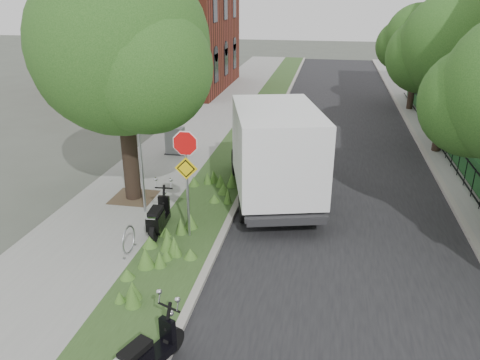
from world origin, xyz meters
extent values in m
plane|color=#4C5147|center=(0.00, 0.00, 0.00)|extent=(120.00, 120.00, 0.00)
cube|color=gray|center=(-4.25, 10.00, 0.06)|extent=(3.50, 60.00, 0.12)
cube|color=#2F491F|center=(-1.50, 10.00, 0.06)|extent=(2.00, 60.00, 0.12)
cube|color=#9E9991|center=(-0.50, 10.00, 0.07)|extent=(0.20, 60.00, 0.13)
cube|color=black|center=(3.00, 10.00, 0.01)|extent=(7.00, 60.00, 0.01)
cube|color=#9E9991|center=(6.50, 10.00, 0.07)|extent=(0.20, 60.00, 0.13)
cube|color=gray|center=(8.20, 10.00, 0.06)|extent=(3.20, 60.00, 0.12)
cylinder|color=black|center=(-4.00, 2.80, 2.36)|extent=(0.52, 0.52, 4.48)
sphere|color=#1D4717|center=(-4.00, 2.80, 5.08)|extent=(5.40, 5.40, 5.40)
sphere|color=#1D4717|center=(-5.21, 3.61, 4.41)|extent=(4.05, 4.05, 4.05)
sphere|color=#1D4717|center=(-2.92, 2.12, 4.54)|extent=(3.78, 3.78, 3.78)
cube|color=#473828|center=(-4.00, 2.80, 0.12)|extent=(1.40, 1.40, 0.01)
cylinder|color=#A5A8AD|center=(-3.20, 1.80, 2.12)|extent=(0.08, 0.08, 4.00)
torus|color=#A5A8AD|center=(-2.70, -0.60, 0.50)|extent=(0.05, 0.77, 0.77)
cube|color=#A5A8AD|center=(-2.70, -0.96, 0.14)|extent=(0.06, 0.06, 0.04)
cube|color=#A5A8AD|center=(-2.70, -0.24, 0.14)|extent=(0.06, 0.06, 0.04)
cylinder|color=#A5A8AD|center=(-1.40, 0.60, 1.62)|extent=(0.07, 0.07, 3.00)
cylinder|color=red|center=(-1.40, 0.57, 2.87)|extent=(0.86, 0.03, 0.86)
cylinder|color=white|center=(-1.40, 0.58, 2.87)|extent=(0.94, 0.02, 0.94)
cube|color=yellow|center=(-1.40, 0.57, 2.17)|extent=(0.64, 0.03, 0.64)
cube|color=black|center=(7.20, 10.00, 1.07)|extent=(0.04, 24.00, 0.04)
cube|color=black|center=(7.20, 10.00, 0.27)|extent=(0.04, 24.00, 0.04)
cylinder|color=black|center=(7.20, 10.00, 0.62)|extent=(0.03, 0.03, 1.00)
cube|color=#17411E|center=(7.90, 10.00, 0.67)|extent=(1.00, 24.00, 1.10)
cube|color=#2D2D33|center=(7.95, 10.00, 4.30)|extent=(0.25, 26.00, 0.60)
cube|color=maroon|center=(-9.50, 22.00, 4.00)|extent=(9.00, 10.00, 8.00)
sphere|color=#1D4717|center=(6.10, 2.60, 3.84)|extent=(3.00, 3.00, 3.00)
cylinder|color=black|center=(7.00, 10.00, 2.14)|extent=(0.36, 0.36, 4.03)
sphere|color=#1D4717|center=(7.00, 10.00, 4.58)|extent=(4.20, 4.20, 4.20)
sphere|color=#1D4717|center=(6.05, 10.63, 4.06)|extent=(3.15, 3.15, 3.15)
sphere|color=#1D4717|center=(7.84, 9.47, 4.16)|extent=(2.94, 2.94, 2.94)
cylinder|color=black|center=(7.00, 18.00, 1.94)|extent=(0.36, 0.36, 3.64)
sphere|color=#1D4717|center=(7.00, 18.00, 4.15)|extent=(3.80, 3.80, 3.80)
sphere|color=#1D4717|center=(6.14, 18.57, 3.67)|extent=(2.85, 2.85, 2.85)
sphere|color=#1D4717|center=(7.76, 17.52, 3.77)|extent=(2.66, 2.66, 2.66)
cylinder|color=black|center=(-2.34, 1.34, 0.39)|extent=(0.16, 0.54, 0.53)
cylinder|color=black|center=(-2.26, 0.07, 0.39)|extent=(0.16, 0.54, 0.53)
cube|color=black|center=(-2.30, 0.65, 0.41)|extent=(0.43, 1.20, 0.18)
cube|color=black|center=(-2.27, 0.30, 0.65)|extent=(0.41, 0.69, 0.41)
cube|color=black|center=(-2.28, 0.35, 0.92)|extent=(0.35, 0.63, 0.12)
cylinder|color=black|center=(-0.37, -3.93, 0.38)|extent=(0.30, 0.52, 0.52)
cube|color=black|center=(-0.73, -4.82, 0.89)|extent=(0.50, 0.66, 0.12)
cube|color=#262628|center=(0.56, 3.91, 0.58)|extent=(3.76, 6.41, 0.20)
cube|color=#B7BABC|center=(-0.05, 6.16, 1.55)|extent=(2.67, 2.14, 1.82)
cube|color=white|center=(0.72, 3.30, 2.00)|extent=(3.54, 4.82, 2.50)
cube|color=#262628|center=(-4.05, 7.50, 0.14)|extent=(0.86, 0.59, 0.04)
cube|color=slate|center=(-4.05, 7.50, 0.69)|extent=(0.77, 0.49, 1.14)
camera|label=1|loc=(2.21, -10.70, 6.58)|focal=35.00mm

